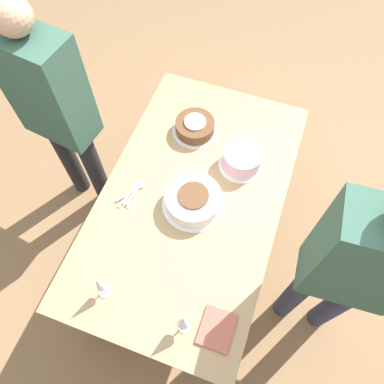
{
  "coord_description": "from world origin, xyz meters",
  "views": [
    {
      "loc": [
        0.88,
        0.32,
        2.48
      ],
      "look_at": [
        0.0,
        0.0,
        0.77
      ],
      "focal_mm": 35.0,
      "sensor_mm": 36.0,
      "label": 1
    }
  ],
  "objects": [
    {
      "name": "person_cutting",
      "position": [
        -0.15,
        -0.84,
        0.95
      ],
      "size": [
        0.27,
        0.43,
        1.58
      ],
      "rotation": [
        0.0,
        0.0,
        1.43
      ],
      "color": "#232328",
      "rests_on": "ground_plane"
    },
    {
      "name": "cake_back_decorated",
      "position": [
        -0.28,
        0.19,
        0.78
      ],
      "size": [
        0.25,
        0.25,
        0.12
      ],
      "color": "white",
      "rests_on": "dining_table"
    },
    {
      "name": "fork_pile",
      "position": [
        0.1,
        -0.3,
        0.73
      ],
      "size": [
        0.21,
        0.13,
        0.02
      ],
      "color": "silver",
      "rests_on": "dining_table"
    },
    {
      "name": "person_watching",
      "position": [
        0.2,
        0.8,
        0.94
      ],
      "size": [
        0.24,
        0.41,
        1.57
      ],
      "rotation": [
        0.0,
        0.0,
        -1.51
      ],
      "color": "#2D334C",
      "rests_on": "ground_plane"
    },
    {
      "name": "cake_center_white",
      "position": [
        0.04,
        0.02,
        0.77
      ],
      "size": [
        0.33,
        0.33,
        0.1
      ],
      "color": "white",
      "rests_on": "dining_table"
    },
    {
      "name": "napkin_stack",
      "position": [
        0.6,
        0.33,
        0.73
      ],
      "size": [
        0.18,
        0.15,
        0.02
      ],
      "color": "#B75B4C",
      "rests_on": "dining_table"
    },
    {
      "name": "dining_table",
      "position": [
        0.0,
        0.0,
        0.62
      ],
      "size": [
        1.61,
        0.94,
        0.72
      ],
      "color": "tan",
      "rests_on": "ground_plane"
    },
    {
      "name": "ground_plane",
      "position": [
        0.0,
        0.0,
        0.0
      ],
      "size": [
        12.0,
        12.0,
        0.0
      ],
      "primitive_type": "plane",
      "color": "#8E6B47"
    },
    {
      "name": "wine_glass_far",
      "position": [
        0.61,
        -0.21,
        0.85
      ],
      "size": [
        0.06,
        0.06,
        0.21
      ],
      "color": "silver",
      "rests_on": "dining_table"
    },
    {
      "name": "wine_glass_near",
      "position": [
        0.64,
        0.19,
        0.86
      ],
      "size": [
        0.06,
        0.06,
        0.21
      ],
      "color": "silver",
      "rests_on": "dining_table"
    },
    {
      "name": "cake_front_chocolate",
      "position": [
        -0.42,
        -0.13,
        0.76
      ],
      "size": [
        0.27,
        0.27,
        0.09
      ],
      "color": "white",
      "rests_on": "dining_table"
    }
  ]
}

